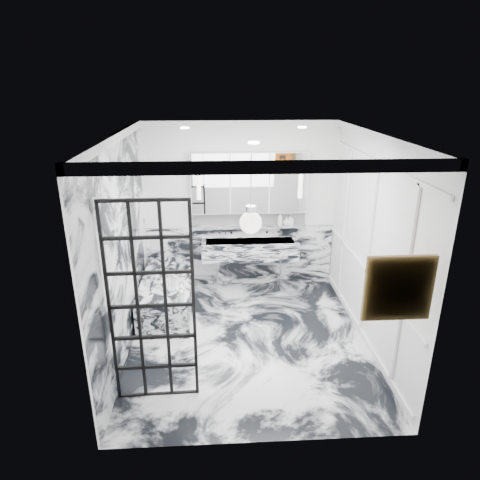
{
  "coord_description": "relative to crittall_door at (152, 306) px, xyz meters",
  "views": [
    {
      "loc": [
        -0.4,
        -5.06,
        3.39
      ],
      "look_at": [
        -0.08,
        0.5,
        1.3
      ],
      "focal_mm": 32.0,
      "sensor_mm": 36.0,
      "label": 1
    }
  ],
  "objects": [
    {
      "name": "mirror_cabinet",
      "position": [
        1.25,
        2.76,
        0.67
      ],
      "size": [
        1.9,
        0.16,
        1.0
      ],
      "primitive_type": "cube",
      "color": "white",
      "rests_on": "wall_back"
    },
    {
      "name": "pendant_light",
      "position": [
        1.03,
        -0.09,
        0.93
      ],
      "size": [
        0.22,
        0.22,
        0.22
      ],
      "primitive_type": "sphere",
      "color": "white",
      "rests_on": "ceiling"
    },
    {
      "name": "wall_back",
      "position": [
        1.1,
        2.84,
        0.25
      ],
      "size": [
        3.6,
        0.0,
        3.6
      ],
      "primitive_type": "plane",
      "rotation": [
        1.57,
        0.0,
        0.0
      ],
      "color": "white",
      "rests_on": "floor"
    },
    {
      "name": "panel_molding",
      "position": [
        2.68,
        1.04,
        0.15
      ],
      "size": [
        0.03,
        3.4,
        2.3
      ],
      "primitive_type": "cube",
      "color": "white",
      "rests_on": "floor"
    },
    {
      "name": "wall_front",
      "position": [
        1.1,
        -0.76,
        0.25
      ],
      "size": [
        3.6,
        0.0,
        3.6
      ],
      "primitive_type": "plane",
      "rotation": [
        -1.57,
        0.0,
        0.0
      ],
      "color": "white",
      "rests_on": "floor"
    },
    {
      "name": "ledge",
      "position": [
        1.25,
        2.76,
        -0.08
      ],
      "size": [
        1.9,
        0.14,
        0.04
      ],
      "primitive_type": "cube",
      "color": "silver",
      "rests_on": "wall_back"
    },
    {
      "name": "marble_clad_left",
      "position": [
        -0.48,
        1.04,
        0.19
      ],
      "size": [
        0.02,
        3.56,
        2.68
      ],
      "primitive_type": "cube",
      "color": "silver",
      "rests_on": "floor"
    },
    {
      "name": "flower_vase",
      "position": [
        0.19,
        1.15,
        -0.54
      ],
      "size": [
        0.09,
        0.09,
        0.12
      ],
      "primitive_type": "cylinder",
      "color": "silver",
      "rests_on": "bathtub"
    },
    {
      "name": "soap_bottle_b",
      "position": [
        1.94,
        2.75,
        0.03
      ],
      "size": [
        0.1,
        0.1,
        0.18
      ],
      "primitive_type": "imported",
      "rotation": [
        0.0,
        0.0,
        0.17
      ],
      "color": "#4C4C51",
      "rests_on": "ledge"
    },
    {
      "name": "crittall_door",
      "position": [
        0.0,
        0.0,
        0.0
      ],
      "size": [
        0.88,
        0.06,
        2.31
      ],
      "primitive_type": null,
      "rotation": [
        0.0,
        0.0,
        0.02
      ],
      "color": "black",
      "rests_on": "floor"
    },
    {
      "name": "soap_bottle_c",
      "position": [
        1.88,
        2.75,
        0.01
      ],
      "size": [
        0.13,
        0.13,
        0.15
      ],
      "primitive_type": "imported",
      "rotation": [
        0.0,
        0.0,
        0.15
      ],
      "color": "silver",
      "rests_on": "ledge"
    },
    {
      "name": "sconce_left",
      "position": [
        0.43,
        2.67,
        0.63
      ],
      "size": [
        0.07,
        0.07,
        0.4
      ],
      "primitive_type": "cylinder",
      "color": "white",
      "rests_on": "mirror_cabinet"
    },
    {
      "name": "trough_sink",
      "position": [
        1.25,
        2.59,
        -0.42
      ],
      "size": [
        1.6,
        0.45,
        0.3
      ],
      "primitive_type": "cube",
      "color": "silver",
      "rests_on": "wall_back"
    },
    {
      "name": "ceiling",
      "position": [
        1.1,
        1.04,
        1.65
      ],
      "size": [
        3.6,
        3.6,
        0.0
      ],
      "primitive_type": "plane",
      "rotation": [
        3.14,
        0.0,
        0.0
      ],
      "color": "white",
      "rests_on": "wall_back"
    },
    {
      "name": "wall_right",
      "position": [
        2.7,
        1.04,
        0.25
      ],
      "size": [
        0.0,
        3.6,
        3.6
      ],
      "primitive_type": "plane",
      "rotation": [
        1.57,
        0.0,
        -1.57
      ],
      "color": "white",
      "rests_on": "floor"
    },
    {
      "name": "bathtub",
      "position": [
        -0.07,
        1.93,
        -0.88
      ],
      "size": [
        0.75,
        1.65,
        0.55
      ],
      "primitive_type": "cube",
      "color": "silver",
      "rests_on": "floor"
    },
    {
      "name": "soap_bottle_a",
      "position": [
        1.77,
        2.75,
        0.05
      ],
      "size": [
        0.11,
        0.11,
        0.23
      ],
      "primitive_type": "imported",
      "rotation": [
        0.0,
        0.0,
        -0.32
      ],
      "color": "#8C5919",
      "rests_on": "ledge"
    },
    {
      "name": "marble_clad_back",
      "position": [
        1.1,
        2.81,
        -0.63
      ],
      "size": [
        3.18,
        0.05,
        1.05
      ],
      "primitive_type": "cube",
      "color": "silver",
      "rests_on": "floor"
    },
    {
      "name": "artwork",
      "position": [
        2.3,
        -0.72,
        0.5
      ],
      "size": [
        0.52,
        0.05,
        0.52
      ],
      "primitive_type": "cube",
      "color": "#D34E15",
      "rests_on": "wall_front"
    },
    {
      "name": "wall_left",
      "position": [
        -0.5,
        1.04,
        0.25
      ],
      "size": [
        0.0,
        3.6,
        3.6
      ],
      "primitive_type": "plane",
      "rotation": [
        1.57,
        0.0,
        1.57
      ],
      "color": "white",
      "rests_on": "floor"
    },
    {
      "name": "face_pot",
      "position": [
        1.21,
        2.75,
        0.01
      ],
      "size": [
        0.14,
        0.14,
        0.14
      ],
      "primitive_type": "sphere",
      "color": "white",
      "rests_on": "ledge"
    },
    {
      "name": "sconce_right",
      "position": [
        2.07,
        2.67,
        0.63
      ],
      "size": [
        0.07,
        0.07,
        0.4
      ],
      "primitive_type": "cylinder",
      "color": "white",
      "rests_on": "mirror_cabinet"
    },
    {
      "name": "subway_tile",
      "position": [
        1.25,
        2.82,
        0.05
      ],
      "size": [
        1.9,
        0.03,
        0.23
      ],
      "primitive_type": "cube",
      "color": "white",
      "rests_on": "wall_back"
    },
    {
      "name": "floor",
      "position": [
        1.1,
        1.04,
        -1.15
      ],
      "size": [
        3.6,
        3.6,
        0.0
      ],
      "primitive_type": "plane",
      "color": "silver",
      "rests_on": "ground"
    },
    {
      "name": "amber_bottle",
      "position": [
        1.8,
        2.75,
        -0.01
      ],
      "size": [
        0.04,
        0.04,
        0.1
      ],
      "primitive_type": "cylinder",
      "color": "#8C5919",
      "rests_on": "ledge"
    }
  ]
}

